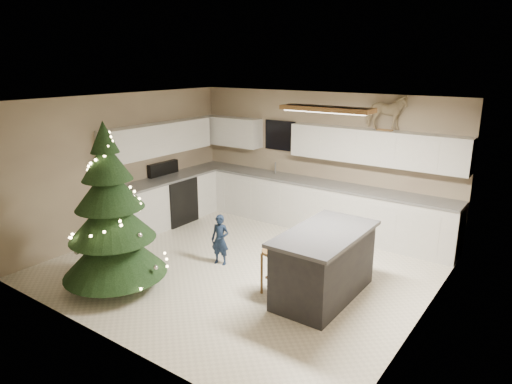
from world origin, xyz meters
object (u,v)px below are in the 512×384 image
island (324,264)px  rocking_horse (386,112)px  bar_stool (274,261)px  toddler (220,240)px  christmas_tree (112,222)px

island → rocking_horse: size_ratio=2.30×
island → bar_stool: (-0.61, -0.32, 0.00)m
bar_stool → toddler: size_ratio=0.78×
bar_stool → christmas_tree: (-1.94, -1.16, 0.50)m
christmas_tree → rocking_horse: rocking_horse is taller
toddler → island: bearing=-13.5°
bar_stool → rocking_horse: 3.34m
christmas_tree → rocking_horse: (2.39, 3.92, 1.32)m
christmas_tree → rocking_horse: size_ratio=3.24×
bar_stool → christmas_tree: christmas_tree is taller
island → christmas_tree: christmas_tree is taller
christmas_tree → toddler: christmas_tree is taller
island → christmas_tree: size_ratio=0.71×
bar_stool → toddler: bearing=165.8°
christmas_tree → rocking_horse: bearing=58.7°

